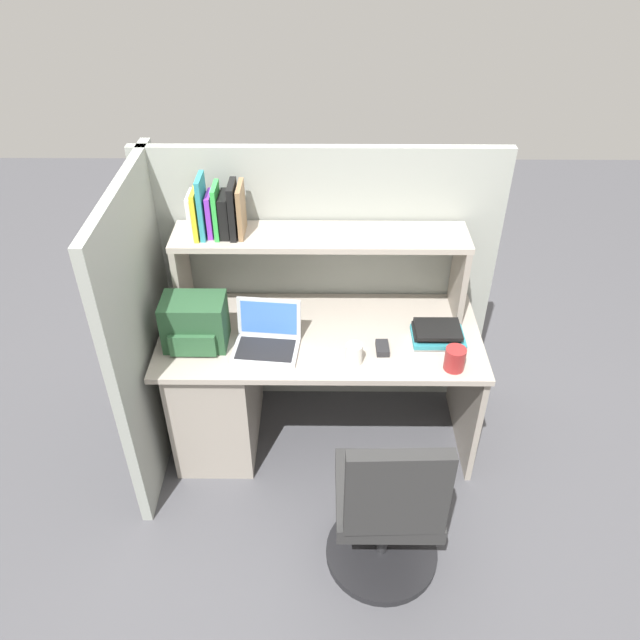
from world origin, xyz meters
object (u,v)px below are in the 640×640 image
(snack_canister, at_px, (455,359))
(office_chair, at_px, (388,513))
(computer_mouse, at_px, (382,348))
(laptop, at_px, (267,338))
(paper_cup, at_px, (354,354))
(backpack, at_px, (195,323))

(snack_canister, distance_m, office_chair, 0.76)
(computer_mouse, xyz_separation_m, snack_canister, (0.32, -0.13, 0.04))
(computer_mouse, bearing_deg, laptop, 176.05)
(laptop, height_order, snack_canister, laptop)
(snack_canister, bearing_deg, office_chair, -120.48)
(laptop, relative_size, office_chair, 0.36)
(paper_cup, relative_size, office_chair, 0.11)
(backpack, height_order, office_chair, backpack)
(backpack, xyz_separation_m, office_chair, (0.89, -0.73, -0.46))
(computer_mouse, height_order, office_chair, office_chair)
(snack_canister, bearing_deg, paper_cup, 175.38)
(laptop, height_order, backpack, backpack)
(backpack, distance_m, computer_mouse, 0.91)
(office_chair, bearing_deg, laptop, -54.07)
(backpack, height_order, paper_cup, backpack)
(laptop, distance_m, office_chair, 0.98)
(computer_mouse, distance_m, paper_cup, 0.17)
(laptop, distance_m, paper_cup, 0.43)
(snack_canister, height_order, office_chair, office_chair)
(computer_mouse, bearing_deg, backpack, 176.12)
(backpack, bearing_deg, laptop, -3.08)
(computer_mouse, xyz_separation_m, paper_cup, (-0.14, -0.09, 0.04))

